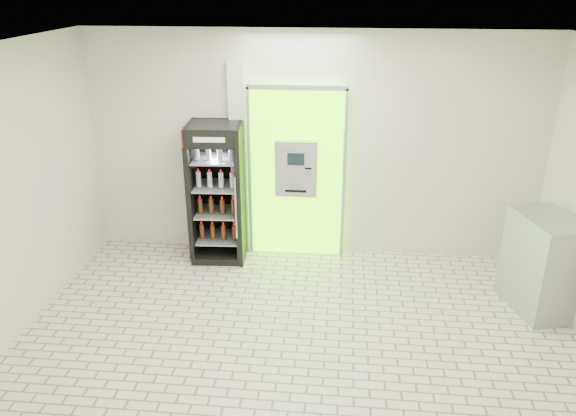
# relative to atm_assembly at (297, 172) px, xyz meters

# --- Properties ---
(ground) EXTENTS (6.00, 6.00, 0.00)m
(ground) POSITION_rel_atm_assembly_xyz_m (0.20, -2.41, -1.17)
(ground) COLOR beige
(ground) RESTS_ON ground
(room_shell) EXTENTS (6.00, 6.00, 6.00)m
(room_shell) POSITION_rel_atm_assembly_xyz_m (0.20, -2.41, 0.67)
(room_shell) COLOR silver
(room_shell) RESTS_ON ground
(atm_assembly) EXTENTS (1.30, 0.24, 2.33)m
(atm_assembly) POSITION_rel_atm_assembly_xyz_m (0.00, 0.00, 0.00)
(atm_assembly) COLOR #6BFF00
(atm_assembly) RESTS_ON ground
(pillar) EXTENTS (0.22, 0.11, 2.60)m
(pillar) POSITION_rel_atm_assembly_xyz_m (-0.78, 0.04, 0.13)
(pillar) COLOR silver
(pillar) RESTS_ON ground
(beverage_cooler) EXTENTS (0.73, 0.69, 1.86)m
(beverage_cooler) POSITION_rel_atm_assembly_xyz_m (-1.03, -0.23, -0.28)
(beverage_cooler) COLOR black
(beverage_cooler) RESTS_ON ground
(steel_cabinet) EXTENTS (0.79, 0.98, 1.14)m
(steel_cabinet) POSITION_rel_atm_assembly_xyz_m (2.90, -1.16, -0.60)
(steel_cabinet) COLOR #9B9EA2
(steel_cabinet) RESTS_ON ground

